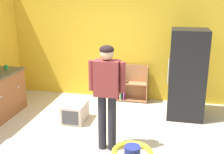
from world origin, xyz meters
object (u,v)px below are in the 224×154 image
pet_carrier (75,112)px  green_cup (6,67)px  bookshelf (128,85)px  refrigerator (187,74)px  standing_person (107,89)px

pet_carrier → green_cup: 1.76m
bookshelf → green_cup: (-2.41, -1.11, 0.57)m
pet_carrier → green_cup: (-1.57, 0.24, 0.77)m
refrigerator → green_cup: bearing=-172.9°
bookshelf → pet_carrier: size_ratio=1.54×
refrigerator → pet_carrier: refrigerator is taller
refrigerator → green_cup: size_ratio=18.74×
refrigerator → pet_carrier: size_ratio=3.22×
standing_person → green_cup: standing_person is taller
green_cup → bookshelf: bearing=24.7°
standing_person → green_cup: bearing=155.3°
pet_carrier → bookshelf: bearing=58.0°
bookshelf → standing_person: 2.32m
refrigerator → green_cup: refrigerator is taller
standing_person → bookshelf: bearing=90.4°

